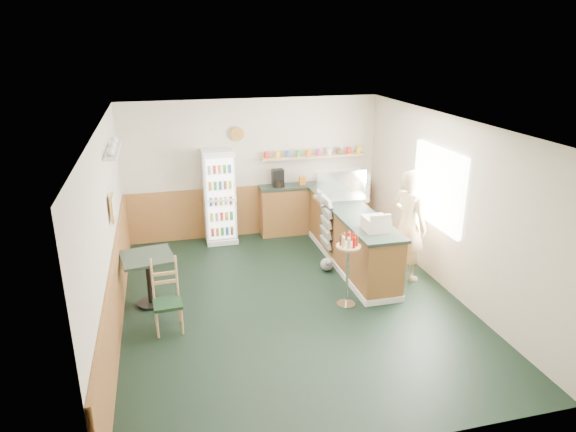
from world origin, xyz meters
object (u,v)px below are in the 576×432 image
object	(u,v)px
drinks_fridge	(219,197)
cafe_table	(148,270)
shopkeeper	(408,225)
condiment_stand	(348,259)
cash_register	(376,224)
display_case	(342,186)
cafe_chair	(167,293)

from	to	relation	value
drinks_fridge	cafe_table	distance (m)	2.66
shopkeeper	cafe_table	size ratio (longest dim) A/B	2.22
condiment_stand	drinks_fridge	bearing A→B (deg)	116.45
cash_register	shopkeeper	size ratio (longest dim) A/B	0.20
drinks_fridge	condiment_stand	size ratio (longest dim) A/B	1.61
display_case	condiment_stand	bearing A→B (deg)	-106.61
cash_register	shopkeeper	distance (m)	0.78
drinks_fridge	cash_register	distance (m)	3.36
cafe_table	shopkeeper	bearing A→B (deg)	-1.19
drinks_fridge	cash_register	world-z (taller)	drinks_fridge
cafe_table	display_case	bearing A→B (deg)	19.11
display_case	shopkeeper	size ratio (longest dim) A/B	0.50
drinks_fridge	condiment_stand	distance (m)	3.36
shopkeeper	cafe_chair	world-z (taller)	shopkeeper
shopkeeper	cafe_chair	xyz separation A→B (m)	(-3.86, -0.62, -0.39)
display_case	cafe_table	size ratio (longest dim) A/B	1.11
display_case	cafe_table	distance (m)	3.67
drinks_fridge	cafe_chair	world-z (taller)	drinks_fridge
drinks_fridge	shopkeeper	distance (m)	3.63
condiment_stand	cafe_chair	size ratio (longest dim) A/B	1.10
drinks_fridge	cafe_chair	bearing A→B (deg)	-110.23
display_case	condiment_stand	xyz separation A→B (m)	(-0.57, -1.90, -0.52)
cash_register	display_case	bearing A→B (deg)	90.21
cafe_table	cafe_chair	xyz separation A→B (m)	(0.24, -0.70, -0.03)
display_case	cash_register	world-z (taller)	display_case
drinks_fridge	cafe_table	world-z (taller)	drinks_fridge
drinks_fridge	condiment_stand	xyz separation A→B (m)	(1.49, -3.00, -0.15)
condiment_stand	cafe_chair	world-z (taller)	condiment_stand
shopkeeper	condiment_stand	bearing A→B (deg)	93.67
condiment_stand	shopkeeper	bearing A→B (deg)	26.79
cash_register	cafe_chair	size ratio (longest dim) A/B	0.37
drinks_fridge	shopkeeper	bearing A→B (deg)	-40.55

